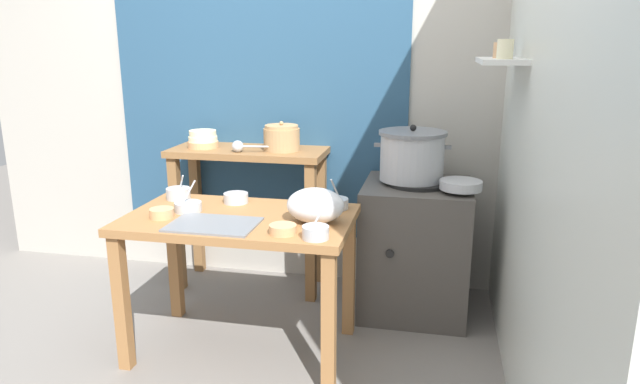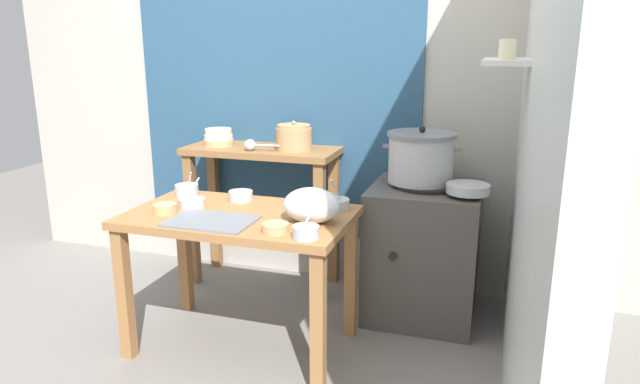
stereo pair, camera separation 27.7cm
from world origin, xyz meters
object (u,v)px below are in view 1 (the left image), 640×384
at_px(wide_pan, 461,185).
at_px(prep_bowl_6, 188,206).
at_px(plastic_bag, 315,205).
at_px(prep_bowl_2, 162,213).
at_px(prep_bowl_4, 283,229).
at_px(back_shelf_table, 249,184).
at_px(clay_pot, 282,138).
at_px(serving_tray, 213,224).
at_px(steamer_pot, 412,155).
at_px(prep_bowl_0, 236,198).
at_px(bowl_stack_enamel, 203,139).
at_px(ladle, 239,146).
at_px(prep_table, 240,237).
at_px(prep_bowl_3, 335,203).
at_px(prep_bowl_5, 316,232).
at_px(prep_bowl_1, 178,193).
at_px(stove_block, 415,247).

relative_size(wide_pan, prep_bowl_6, 1.46).
distance_m(plastic_bag, prep_bowl_2, 0.74).
height_order(wide_pan, prep_bowl_4, wide_pan).
relative_size(back_shelf_table, clay_pot, 4.39).
bearing_deg(serving_tray, steamer_pot, 44.63).
bearing_deg(wide_pan, prep_bowl_6, -159.70).
bearing_deg(serving_tray, prep_bowl_0, 94.60).
bearing_deg(prep_bowl_2, serving_tray, -12.17).
bearing_deg(bowl_stack_enamel, prep_bowl_0, -53.38).
distance_m(steamer_pot, plastic_bag, 0.81).
xyz_separation_m(bowl_stack_enamel, ladle, (0.27, -0.10, -0.02)).
xyz_separation_m(ladle, wide_pan, (1.29, -0.16, -0.13)).
bearing_deg(prep_bowl_4, prep_bowl_0, 131.04).
bearing_deg(prep_bowl_0, plastic_bag, -26.62).
bearing_deg(prep_table, ladle, 109.08).
xyz_separation_m(serving_tray, prep_bowl_3, (0.49, 0.39, 0.02)).
xyz_separation_m(prep_bowl_4, prep_bowl_5, (0.15, -0.03, 0.01)).
distance_m(prep_bowl_1, prep_bowl_2, 0.34).
relative_size(back_shelf_table, steamer_pot, 2.25).
bearing_deg(prep_bowl_0, prep_bowl_6, -131.93).
height_order(back_shelf_table, prep_bowl_2, back_shelf_table).
bearing_deg(prep_bowl_1, bowl_stack_enamel, 98.54).
xyz_separation_m(steamer_pot, ladle, (-1.02, -0.00, 0.01)).
bearing_deg(plastic_bag, steamer_pot, 59.91).
distance_m(prep_table, clay_pot, 0.86).
bearing_deg(stove_block, prep_bowl_0, -154.72).
xyz_separation_m(back_shelf_table, prep_bowl_6, (-0.05, -0.76, 0.07)).
xyz_separation_m(steamer_pot, wide_pan, (0.27, -0.16, -0.12)).
relative_size(bowl_stack_enamel, wide_pan, 0.85).
xyz_separation_m(stove_block, prep_bowl_6, (-1.10, -0.63, 0.36)).
bearing_deg(prep_table, prep_bowl_3, 26.73).
height_order(prep_table, wide_pan, wide_pan).
bearing_deg(serving_tray, ladle, 101.35).
bearing_deg(bowl_stack_enamel, prep_bowl_5, -47.22).
bearing_deg(steamer_pot, prep_table, -139.63).
distance_m(stove_block, prep_bowl_3, 0.69).
relative_size(prep_bowl_2, prep_bowl_3, 0.71).
bearing_deg(serving_tray, back_shelf_table, 99.24).
distance_m(stove_block, prep_bowl_5, 1.05).
xyz_separation_m(prep_table, serving_tray, (-0.06, -0.17, 0.12)).
distance_m(prep_table, back_shelf_table, 0.81).
bearing_deg(prep_bowl_5, prep_bowl_2, 169.93).
height_order(back_shelf_table, serving_tray, back_shelf_table).
relative_size(clay_pot, prep_bowl_2, 1.91).
bearing_deg(prep_bowl_4, prep_bowl_1, 148.16).
bearing_deg(steamer_pot, clay_pot, 172.05).
height_order(ladle, prep_bowl_1, ladle).
bearing_deg(clay_pot, prep_bowl_5, -67.09).
bearing_deg(prep_bowl_2, plastic_bag, 6.39).
bearing_deg(back_shelf_table, prep_table, -74.43).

